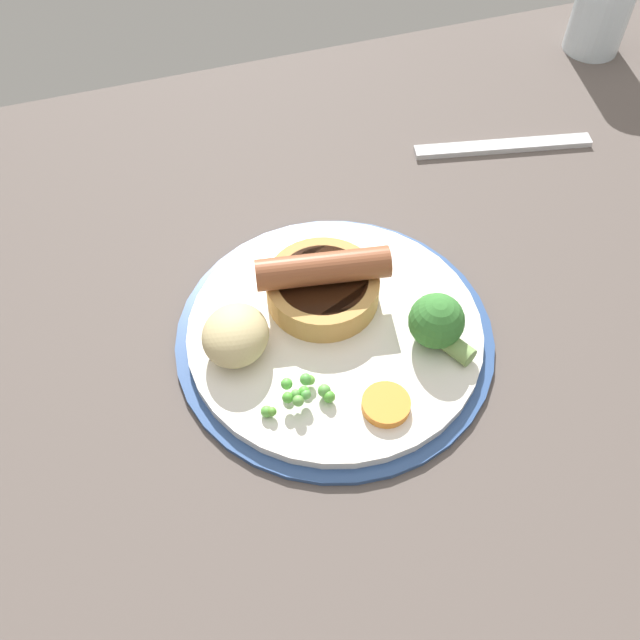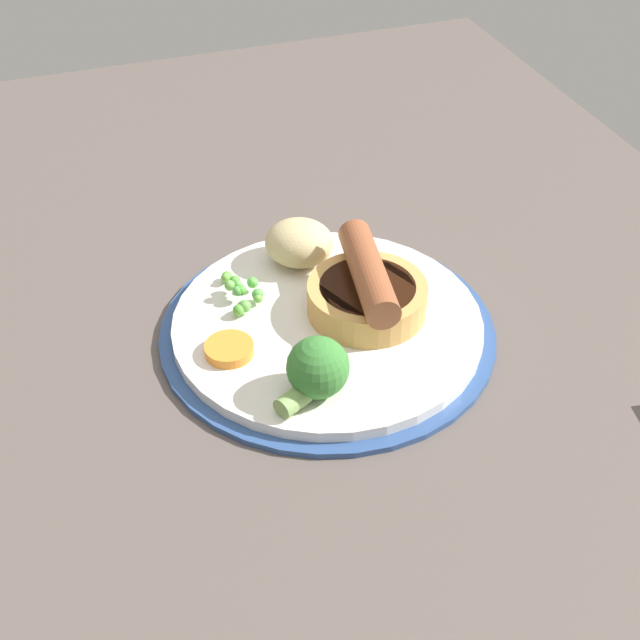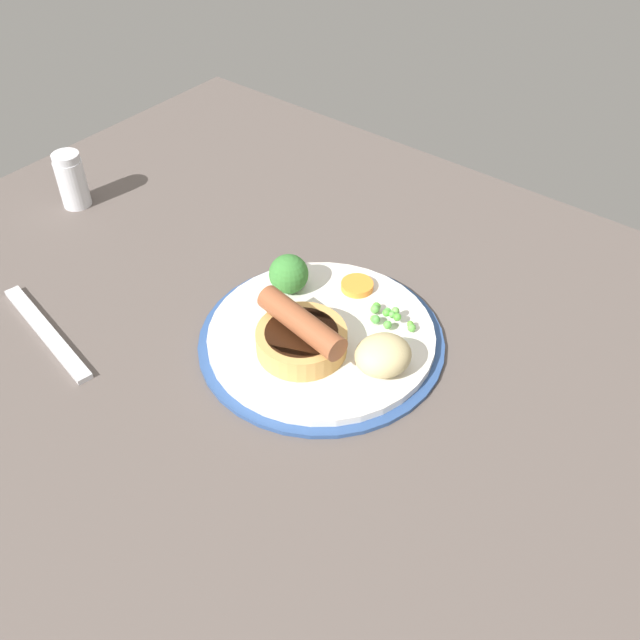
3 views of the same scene
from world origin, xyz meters
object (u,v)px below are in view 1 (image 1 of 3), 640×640
at_px(dinner_plate, 338,333).
at_px(pea_pile, 301,394).
at_px(carrot_slice_0, 386,405).
at_px(fork, 503,146).
at_px(potato_chunk_0, 235,335).
at_px(sausage_pudding, 328,282).
at_px(broccoli_floret_near, 438,323).
at_px(drinking_glass, 604,4).

distance_m(dinner_plate, pea_pile, 0.07).
distance_m(carrot_slice_0, fork, 0.34).
relative_size(dinner_plate, potato_chunk_0, 4.57).
height_order(sausage_pudding, fork, sausage_pudding).
distance_m(sausage_pudding, fork, 0.27).
bearing_deg(carrot_slice_0, fork, -131.53).
bearing_deg(broccoli_floret_near, carrot_slice_0, 100.67).
bearing_deg(broccoli_floret_near, drinking_glass, -73.08).
bearing_deg(pea_pile, fork, -141.03).
bearing_deg(fork, potato_chunk_0, 39.27).
height_order(potato_chunk_0, drinking_glass, drinking_glass).
height_order(sausage_pudding, carrot_slice_0, sausage_pudding).
bearing_deg(sausage_pudding, fork, 40.55).
xyz_separation_m(broccoli_floret_near, potato_chunk_0, (0.15, -0.04, -0.00)).
relative_size(pea_pile, drinking_glass, 0.51).
xyz_separation_m(fork, drinking_glass, (-0.18, -0.13, 0.05)).
bearing_deg(drinking_glass, fork, 36.53).
xyz_separation_m(sausage_pudding, fork, (-0.23, -0.14, -0.03)).
relative_size(sausage_pudding, broccoli_floret_near, 1.89).
xyz_separation_m(dinner_plate, broccoli_floret_near, (-0.07, 0.03, 0.03)).
distance_m(sausage_pudding, drinking_glass, 0.49).
height_order(sausage_pudding, potato_chunk_0, sausage_pudding).
bearing_deg(broccoli_floret_near, pea_pile, 72.79).
bearing_deg(carrot_slice_0, pea_pile, -23.56).
bearing_deg(dinner_plate, drinking_glass, -143.58).
height_order(pea_pile, carrot_slice_0, pea_pile).
xyz_separation_m(dinner_plate, drinking_glass, (-0.41, -0.30, 0.05)).
xyz_separation_m(broccoli_floret_near, carrot_slice_0, (0.06, 0.05, -0.02)).
xyz_separation_m(pea_pile, carrot_slice_0, (-0.06, 0.02, -0.00)).
bearing_deg(potato_chunk_0, pea_pile, 120.27).
distance_m(potato_chunk_0, carrot_slice_0, 0.12).
distance_m(sausage_pudding, broccoli_floret_near, 0.09).
height_order(pea_pile, potato_chunk_0, potato_chunk_0).
xyz_separation_m(sausage_pudding, broccoli_floret_near, (-0.07, 0.07, 0.00)).
distance_m(dinner_plate, drinking_glass, 0.51).
relative_size(sausage_pudding, drinking_glass, 1.00).
height_order(sausage_pudding, drinking_glass, drinking_glass).
bearing_deg(dinner_plate, fork, -143.66).
distance_m(pea_pile, broccoli_floret_near, 0.12).
bearing_deg(drinking_glass, broccoli_floret_near, 44.61).
bearing_deg(potato_chunk_0, sausage_pudding, -161.32).
bearing_deg(carrot_slice_0, drinking_glass, -136.23).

